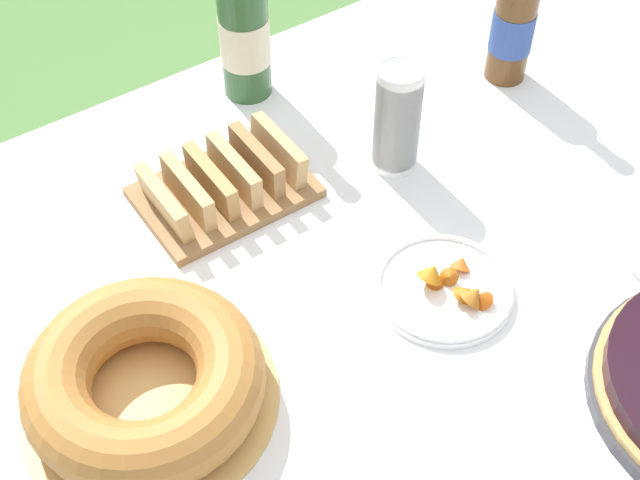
# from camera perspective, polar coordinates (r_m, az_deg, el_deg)

# --- Properties ---
(ground_plane) EXTENTS (16.00, 16.00, 0.00)m
(ground_plane) POSITION_cam_1_polar(r_m,az_deg,el_deg) (1.88, 7.42, -14.15)
(ground_plane) COLOR #568442
(garden_table) EXTENTS (1.74, 1.23, 0.66)m
(garden_table) POSITION_cam_1_polar(r_m,az_deg,el_deg) (1.37, 9.90, -2.14)
(garden_table) COLOR brown
(garden_table) RESTS_ON ground_plane
(tablecloth) EXTENTS (1.75, 1.24, 0.10)m
(tablecloth) POSITION_cam_1_polar(r_m,az_deg,el_deg) (1.34, 10.12, -1.05)
(tablecloth) COLOR white
(tablecloth) RESTS_ON garden_table
(bundt_cake) EXTENTS (0.33, 0.33, 0.09)m
(bundt_cake) POSITION_cam_1_polar(r_m,az_deg,el_deg) (1.14, -11.17, -8.83)
(bundt_cake) COLOR tan
(bundt_cake) RESTS_ON tablecloth
(cup_stack) EXTENTS (0.07, 0.07, 0.19)m
(cup_stack) POSITION_cam_1_polar(r_m,az_deg,el_deg) (1.38, 4.97, 7.73)
(cup_stack) COLOR white
(cup_stack) RESTS_ON tablecloth
(cider_bottle_green) EXTENTS (0.08, 0.08, 0.34)m
(cider_bottle_green) POSITION_cam_1_polar(r_m,az_deg,el_deg) (1.50, -4.90, 13.36)
(cider_bottle_green) COLOR #2D562D
(cider_bottle_green) RESTS_ON tablecloth
(cider_bottle_amber) EXTENTS (0.07, 0.07, 0.31)m
(cider_bottle_amber) POSITION_cam_1_polar(r_m,az_deg,el_deg) (1.57, 12.35, 13.67)
(cider_bottle_amber) COLOR brown
(cider_bottle_amber) RESTS_ON tablecloth
(snack_plate_left) EXTENTS (0.20, 0.20, 0.06)m
(snack_plate_left) POSITION_cam_1_polar(r_m,az_deg,el_deg) (1.26, 8.06, -3.03)
(snack_plate_left) COLOR white
(snack_plate_left) RESTS_ON tablecloth
(bread_board) EXTENTS (0.26, 0.18, 0.07)m
(bread_board) POSITION_cam_1_polar(r_m,az_deg,el_deg) (1.37, -6.18, 3.65)
(bread_board) COLOR olive
(bread_board) RESTS_ON tablecloth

